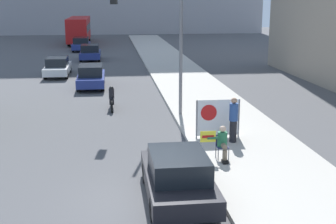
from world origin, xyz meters
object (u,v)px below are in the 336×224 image
object	(u,v)px
seated_protester	(222,142)
jogger_on_sidewalk	(233,119)
parked_car_curbside	(178,176)
car_on_road_midblock	(58,66)
protest_banner	(218,118)
motorcycle_on_road	(112,99)
traffic_light_pole	(157,25)
car_on_road_far_lane	(81,44)
car_on_road_nearest	(91,76)
city_bus_on_road	(79,29)
car_on_road_distant	(90,52)

from	to	relation	value
seated_protester	jogger_on_sidewalk	xyz separation A→B (m)	(0.92, 1.98, 0.27)
parked_car_curbside	seated_protester	bearing A→B (deg)	54.68
car_on_road_midblock	protest_banner	bearing A→B (deg)	-65.35
parked_car_curbside	motorcycle_on_road	xyz separation A→B (m)	(-1.79, 11.68, -0.19)
traffic_light_pole	car_on_road_midblock	world-z (taller)	traffic_light_pole
parked_car_curbside	car_on_road_midblock	size ratio (longest dim) A/B	0.89
traffic_light_pole	seated_protester	bearing A→B (deg)	-77.64
jogger_on_sidewalk	traffic_light_pole	xyz separation A→B (m)	(-2.46, 5.03, 3.37)
traffic_light_pole	car_on_road_far_lane	distance (m)	31.06
seated_protester	car_on_road_far_lane	distance (m)	38.02
protest_banner	motorcycle_on_road	size ratio (longest dim) A/B	0.80
jogger_on_sidewalk	car_on_road_nearest	xyz separation A→B (m)	(-5.94, 13.28, -0.34)
traffic_light_pole	car_on_road_nearest	size ratio (longest dim) A/B	1.40
parked_car_curbside	car_on_road_midblock	xyz separation A→B (m)	(-5.70, 23.02, -0.00)
city_bus_on_road	motorcycle_on_road	xyz separation A→B (m)	(3.83, -37.51, -1.35)
car_on_road_midblock	car_on_road_nearest	bearing A→B (deg)	-62.17
car_on_road_midblock	motorcycle_on_road	xyz separation A→B (m)	(3.91, -11.33, -0.18)
car_on_road_midblock	car_on_road_far_lane	distance (m)	17.15
seated_protester	car_on_road_far_lane	world-z (taller)	car_on_road_far_lane
traffic_light_pole	motorcycle_on_road	bearing A→B (deg)	139.04
car_on_road_far_lane	car_on_road_nearest	bearing A→B (deg)	-85.28
motorcycle_on_road	traffic_light_pole	bearing A→B (deg)	-40.96
traffic_light_pole	motorcycle_on_road	size ratio (longest dim) A/B	2.83
jogger_on_sidewalk	motorcycle_on_road	size ratio (longest dim) A/B	0.79
car_on_road_midblock	car_on_road_distant	distance (m)	9.12
traffic_light_pole	car_on_road_far_lane	xyz separation A→B (m)	(-5.31, 30.38, -3.70)
seated_protester	car_on_road_distant	distance (m)	29.67
jogger_on_sidewalk	traffic_light_pole	world-z (taller)	traffic_light_pole
jogger_on_sidewalk	motorcycle_on_road	world-z (taller)	jogger_on_sidewalk
car_on_road_far_lane	motorcycle_on_road	distance (m)	28.64
protest_banner	traffic_light_pole	distance (m)	5.92
car_on_road_distant	motorcycle_on_road	bearing A→B (deg)	-84.83
traffic_light_pole	car_on_road_midblock	size ratio (longest dim) A/B	1.34
protest_banner	car_on_road_far_lane	world-z (taller)	protest_banner
car_on_road_far_lane	city_bus_on_road	distance (m)	9.14
car_on_road_far_lane	traffic_light_pole	bearing A→B (deg)	-80.09
car_on_road_distant	car_on_road_far_lane	size ratio (longest dim) A/B	0.96
parked_car_curbside	traffic_light_pole	bearing A→B (deg)	87.57
seated_protester	car_on_road_nearest	world-z (taller)	car_on_road_nearest
motorcycle_on_road	car_on_road_nearest	bearing A→B (deg)	101.35
car_on_road_nearest	city_bus_on_road	bearing A→B (deg)	94.69
car_on_road_far_lane	city_bus_on_road	world-z (taller)	city_bus_on_road
city_bus_on_road	car_on_road_far_lane	bearing A→B (deg)	-85.40
motorcycle_on_road	car_on_road_midblock	bearing A→B (deg)	109.04
seated_protester	jogger_on_sidewalk	distance (m)	2.20
seated_protester	jogger_on_sidewalk	world-z (taller)	jogger_on_sidewalk
traffic_light_pole	car_on_road_midblock	distance (m)	15.06
jogger_on_sidewalk	car_on_road_midblock	world-z (taller)	jogger_on_sidewalk
seated_protester	car_on_road_distant	xyz separation A→B (m)	(-5.57, 29.14, -0.07)
car_on_road_far_lane	parked_car_curbside	bearing A→B (deg)	-83.05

